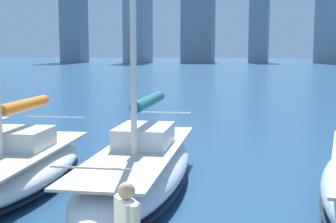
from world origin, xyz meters
name	(u,v)px	position (x,y,z in m)	size (l,w,h in m)	color
city_skyline	(283,5)	(5.36, -161.63, 19.56)	(168.67, 23.07, 53.00)	gray
sailboat_teal	(140,165)	(0.66, -7.03, 0.69)	(3.49, 9.07, 12.97)	white
sailboat_orange	(12,167)	(4.13, -6.23, 0.59)	(4.03, 7.92, 9.09)	white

